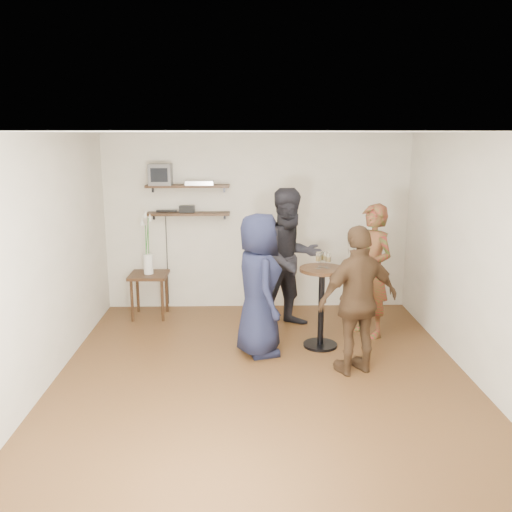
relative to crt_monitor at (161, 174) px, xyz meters
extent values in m
cube|color=#4F3419|center=(1.38, -2.38, -2.04)|extent=(4.50, 5.00, 0.04)
cube|color=white|center=(1.38, -2.38, 0.60)|extent=(4.50, 5.00, 0.04)
cube|color=silver|center=(1.38, 0.15, -0.72)|extent=(4.50, 0.04, 2.60)
cube|color=silver|center=(1.38, -4.89, -0.72)|extent=(4.50, 0.04, 2.60)
cube|color=silver|center=(-0.89, -2.38, -0.72)|extent=(0.04, 5.00, 2.60)
cube|color=silver|center=(3.65, -2.38, -0.72)|extent=(0.04, 5.00, 2.60)
cube|color=black|center=(0.38, 0.00, -0.17)|extent=(1.20, 0.25, 0.04)
cube|color=black|center=(0.38, 0.00, -0.57)|extent=(1.20, 0.25, 0.04)
cube|color=#59595B|center=(0.00, 0.00, 0.00)|extent=(0.32, 0.30, 0.30)
cube|color=silver|center=(0.55, 0.00, -0.12)|extent=(0.40, 0.24, 0.06)
cube|color=black|center=(0.36, 0.00, -0.50)|extent=(0.22, 0.10, 0.10)
cube|color=black|center=(0.06, 0.05, -0.54)|extent=(0.30, 0.05, 0.03)
cube|color=black|center=(-0.17, -0.33, -1.40)|extent=(0.54, 0.54, 0.04)
cylinder|color=black|center=(-0.39, -0.54, -1.72)|extent=(0.04, 0.04, 0.59)
cylinder|color=black|center=(0.04, -0.54, -1.72)|extent=(0.04, 0.04, 0.59)
cylinder|color=black|center=(-0.39, -0.12, -1.72)|extent=(0.04, 0.04, 0.59)
cylinder|color=black|center=(0.04, -0.12, -1.72)|extent=(0.04, 0.04, 0.59)
cylinder|color=white|center=(-0.17, -0.33, -1.24)|extent=(0.13, 0.13, 0.29)
cylinder|color=#247220|center=(-0.19, -0.33, -0.95)|extent=(0.01, 0.07, 0.52)
cone|color=silver|center=(-0.23, -0.33, -0.63)|extent=(0.07, 0.08, 0.11)
cylinder|color=#247220|center=(-0.16, -0.32, -0.92)|extent=(0.03, 0.05, 0.58)
cone|color=silver|center=(-0.13, -0.30, -0.57)|extent=(0.10, 0.12, 0.12)
cylinder|color=#247220|center=(-0.17, -0.34, -0.89)|extent=(0.09, 0.08, 0.63)
cone|color=silver|center=(-0.17, -0.37, -0.51)|extent=(0.12, 0.12, 0.12)
cylinder|color=black|center=(2.13, -1.51, -1.03)|extent=(0.55, 0.55, 0.04)
cylinder|color=black|center=(2.13, -1.51, -1.52)|extent=(0.07, 0.07, 0.93)
cylinder|color=black|center=(2.13, -1.51, -2.00)|extent=(0.42, 0.42, 0.03)
cylinder|color=silver|center=(2.07, -1.55, -1.01)|extent=(0.06, 0.06, 0.00)
cylinder|color=silver|center=(2.07, -1.55, -0.96)|extent=(0.01, 0.01, 0.09)
cylinder|color=silver|center=(2.07, -1.55, -0.86)|extent=(0.07, 0.07, 0.11)
cylinder|color=#F1C663|center=(2.07, -1.55, -0.89)|extent=(0.06, 0.06, 0.06)
cylinder|color=silver|center=(2.19, -1.55, -1.01)|extent=(0.05, 0.05, 0.00)
cylinder|color=silver|center=(2.19, -1.55, -0.97)|extent=(0.01, 0.01, 0.08)
cylinder|color=silver|center=(2.19, -1.55, -0.88)|extent=(0.06, 0.06, 0.10)
cylinder|color=#F1C663|center=(2.19, -1.55, -0.90)|extent=(0.06, 0.06, 0.05)
cylinder|color=silver|center=(2.12, -1.45, -1.01)|extent=(0.06, 0.06, 0.00)
cylinder|color=silver|center=(2.12, -1.45, -0.97)|extent=(0.01, 0.01, 0.08)
cylinder|color=silver|center=(2.12, -1.45, -0.88)|extent=(0.06, 0.06, 0.10)
cylinder|color=#F1C663|center=(2.12, -1.45, -0.90)|extent=(0.06, 0.06, 0.06)
cylinder|color=silver|center=(2.17, -1.49, -1.01)|extent=(0.06, 0.06, 0.00)
cylinder|color=silver|center=(2.17, -1.49, -0.97)|extent=(0.01, 0.01, 0.08)
cylinder|color=silver|center=(2.17, -1.49, -0.87)|extent=(0.06, 0.06, 0.10)
cylinder|color=#F1C663|center=(2.17, -1.49, -0.90)|extent=(0.06, 0.06, 0.06)
imported|color=maroon|center=(2.83, -1.12, -1.15)|extent=(0.67, 0.75, 1.73)
imported|color=black|center=(1.80, -0.79, -1.07)|extent=(1.14, 1.03, 1.90)
imported|color=#161A33|center=(1.35, -1.70, -1.17)|extent=(0.72, 0.94, 1.70)
imported|color=#432E1C|center=(2.42, -2.26, -1.19)|extent=(1.04, 0.72, 1.65)
camera|label=1|loc=(1.18, -7.82, 0.57)|focal=38.00mm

